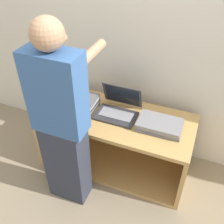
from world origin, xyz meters
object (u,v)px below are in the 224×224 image
at_px(laptop_open, 118,109).
at_px(person, 62,124).
at_px(laptop_stack_left, 77,102).
at_px(laptop_stack_right, 160,125).

height_order(laptop_open, person, person).
distance_m(laptop_open, person, 0.60).
xyz_separation_m(laptop_stack_left, laptop_stack_right, (0.79, -0.01, -0.02)).
relative_size(laptop_stack_right, person, 0.23).
bearing_deg(laptop_stack_left, person, -73.86).
height_order(laptop_stack_left, laptop_stack_right, laptop_stack_left).
relative_size(laptop_open, person, 0.23).
height_order(laptop_open, laptop_stack_left, laptop_open).
xyz_separation_m(laptop_open, laptop_stack_right, (0.40, -0.06, -0.02)).
distance_m(laptop_stack_left, laptop_stack_right, 0.79).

